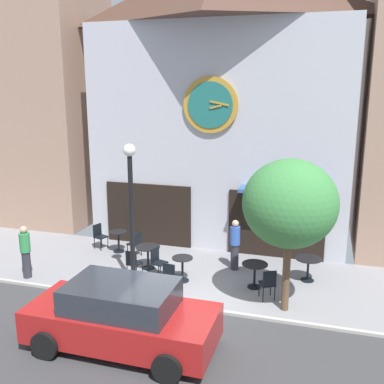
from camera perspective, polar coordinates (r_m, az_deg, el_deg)
name	(u,v)px	position (r m, az deg, el deg)	size (l,w,h in m)	color
ground_plane	(171,322)	(11.89, -2.72, -16.18)	(25.13, 10.50, 0.13)	gray
clock_building	(220,98)	(16.79, 3.64, 11.88)	(9.44, 4.16, 10.38)	#B2B2BC
neighbor_building_left	(20,38)	(21.37, -21.05, 17.89)	(6.58, 4.21, 15.62)	#9E7A66
street_lamp	(132,216)	(13.09, -7.71, -3.02)	(0.36, 0.36, 4.26)	black
street_tree	(290,204)	(11.57, 12.36, -1.53)	(2.42, 2.17, 4.08)	brown
cafe_table_center	(118,238)	(16.31, -9.35, -5.82)	(0.63, 0.63, 0.77)	black
cafe_table_near_curb	(148,252)	(14.73, -5.64, -7.62)	(0.80, 0.80, 0.76)	black
cafe_table_center_right	(182,265)	(13.79, -1.22, -9.31)	(0.64, 0.64, 0.77)	black
cafe_table_near_door	(255,270)	(13.48, 7.99, -9.82)	(0.76, 0.76, 0.75)	black
cafe_table_rightmost	(308,264)	(14.24, 14.59, -8.84)	(0.79, 0.79, 0.74)	black
cafe_chair_corner	(157,260)	(14.18, -4.43, -8.62)	(0.50, 0.50, 0.90)	black
cafe_chair_under_awning	(136,242)	(15.77, -7.16, -6.35)	(0.51, 0.51, 0.90)	black
cafe_chair_outer	(133,262)	(14.11, -7.53, -8.81)	(0.46, 0.46, 0.90)	black
cafe_chair_near_lamp	(99,234)	(16.79, -11.74, -5.30)	(0.51, 0.51, 0.90)	black
cafe_chair_near_tree	(170,275)	(13.12, -2.76, -10.48)	(0.46, 0.46, 0.90)	black
cafe_chair_right_end	(268,282)	(12.82, 9.69, -11.27)	(0.54, 0.54, 0.90)	black
pedestrian_green	(25,251)	(14.83, -20.45, -7.08)	(0.41, 0.41, 1.67)	#2D2D38
pedestrian_blue	(235,244)	(14.56, 5.49, -6.63)	(0.44, 0.44, 1.67)	#2D2D38
parked_car_red	(122,316)	(10.62, -8.92, -15.37)	(4.31, 2.04, 1.55)	maroon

